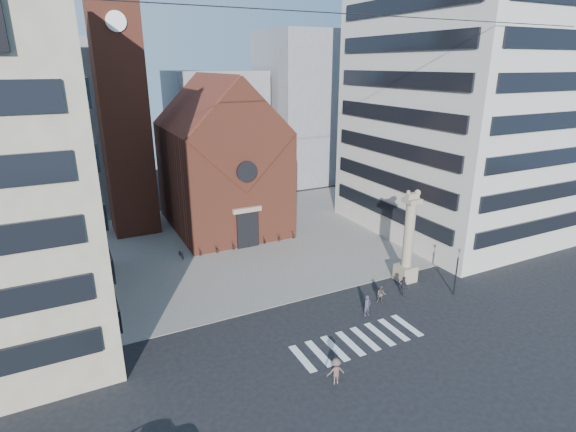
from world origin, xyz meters
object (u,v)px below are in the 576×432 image
object	(u,v)px
traffic_light	(457,270)
pedestrian_0	(367,306)
scooter_0	(181,254)
pedestrian_1	(381,295)
pedestrian_2	(403,286)
lion_column	(408,246)

from	to	relation	value
traffic_light	pedestrian_0	bearing A→B (deg)	176.24
scooter_0	pedestrian_1	bearing A→B (deg)	-55.64
pedestrian_2	pedestrian_0	bearing A→B (deg)	109.10
traffic_light	scooter_0	bearing A→B (deg)	136.47
pedestrian_2	scooter_0	world-z (taller)	pedestrian_2
traffic_light	pedestrian_0	size ratio (longest dim) A/B	2.47
pedestrian_1	pedestrian_2	distance (m)	2.52
pedestrian_0	pedestrian_2	xyz separation A→B (m)	(4.74, 1.29, 0.01)
pedestrian_0	pedestrian_1	bearing A→B (deg)	16.32
pedestrian_1	pedestrian_2	xyz separation A→B (m)	(2.51, 0.19, 0.11)
lion_column	pedestrian_0	distance (m)	8.03
lion_column	pedestrian_1	xyz separation A→B (m)	(-4.57, -2.32, -2.68)
pedestrian_1	scooter_0	distance (m)	20.88
traffic_light	pedestrian_1	xyz separation A→B (m)	(-6.56, 1.68, -1.51)
pedestrian_2	scooter_0	size ratio (longest dim) A/B	1.11
pedestrian_2	scooter_0	distance (m)	22.36
pedestrian_1	scooter_0	world-z (taller)	pedestrian_1
lion_column	traffic_light	size ratio (longest dim) A/B	2.02
traffic_light	pedestrian_2	world-z (taller)	traffic_light
lion_column	pedestrian_0	size ratio (longest dim) A/B	4.98
lion_column	pedestrian_1	distance (m)	5.79
scooter_0	pedestrian_2	bearing A→B (deg)	-50.21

